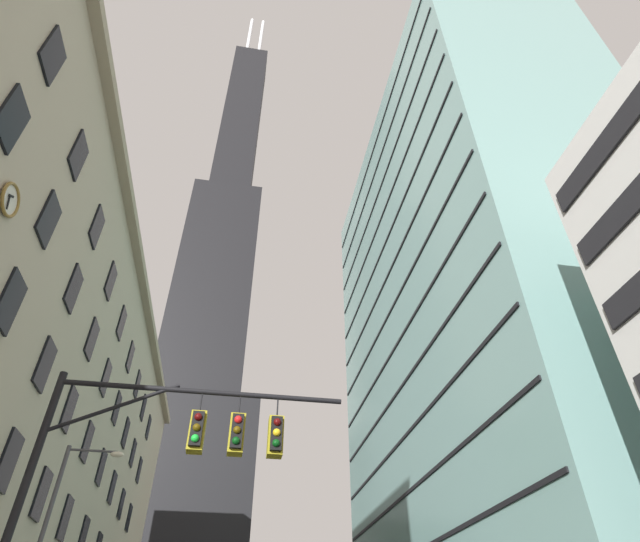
% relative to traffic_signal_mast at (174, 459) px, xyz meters
% --- Properties ---
extents(dark_skyscraper, '(23.14, 23.14, 193.66)m').
position_rel_traffic_signal_mast_xyz_m(dark_skyscraper, '(-6.34, 79.91, 49.02)').
color(dark_skyscraper, black).
rests_on(dark_skyscraper, ground).
extents(glass_office_midrise, '(16.09, 38.81, 55.51)m').
position_rel_traffic_signal_mast_xyz_m(glass_office_midrise, '(22.68, 24.35, 21.86)').
color(glass_office_midrise, gray).
rests_on(glass_office_midrise, ground).
extents(traffic_signal_mast, '(7.67, 0.63, 7.81)m').
position_rel_traffic_signal_mast_xyz_m(traffic_signal_mast, '(0.00, 0.00, 0.00)').
color(traffic_signal_mast, black).
rests_on(traffic_signal_mast, sidewalk_left).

